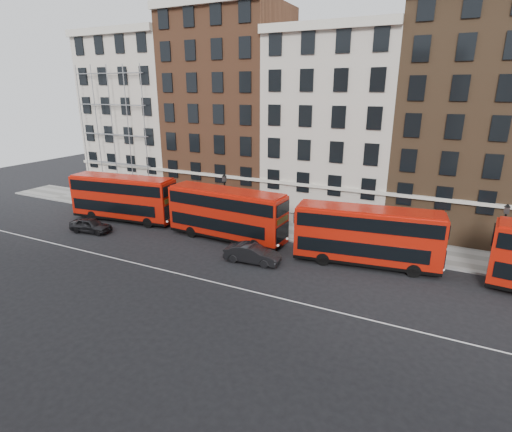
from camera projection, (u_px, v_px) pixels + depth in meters
The scene contains 13 objects.
ground at pixel (261, 279), 29.24m from camera, with size 120.00×120.00×0.00m, color black.
pavement at pixel (308, 233), 38.18m from camera, with size 80.00×5.00×0.15m, color slate.
kerb at pixel (299, 242), 36.04m from camera, with size 80.00×0.30×0.16m, color gray.
road_centre_line at pixel (248, 290), 27.53m from camera, with size 70.00×0.12×0.01m, color white.
building_terrace at pixel (333, 120), 41.51m from camera, with size 64.00×11.95×22.00m.
bus_a at pixel (123, 197), 41.46m from camera, with size 11.52×4.01×4.74m.
bus_b at pixel (226, 213), 36.20m from camera, with size 11.38×3.25×4.73m.
bus_c at pixel (367, 235), 30.88m from camera, with size 11.30×4.15×4.64m.
car_rear at pixel (91, 225), 38.55m from camera, with size 1.67×4.14×1.41m, color black.
car_front at pixel (252, 254), 31.83m from camera, with size 1.57×4.50×1.48m, color black.
lamp_post_left at pixel (225, 198), 39.16m from camera, with size 0.44×0.44×5.33m.
lamp_post_right at pixel (502, 235), 29.18m from camera, with size 0.44×0.44×5.33m.
iron_railings at pixel (316, 221), 39.88m from camera, with size 6.60×0.06×1.00m, color black, non-canonical shape.
Camera 1 is at (11.45, -23.85, 13.29)m, focal length 28.00 mm.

